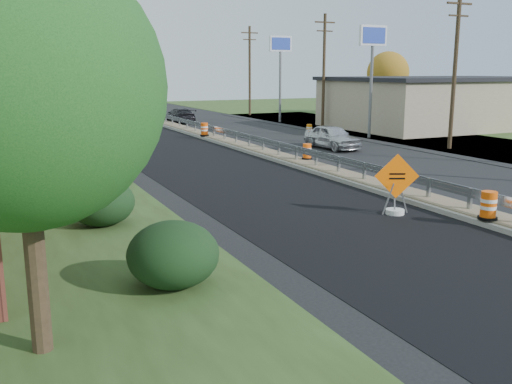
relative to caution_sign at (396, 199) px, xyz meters
name	(u,v)px	position (x,y,z in m)	size (l,w,h in m)	color
ground	(393,193)	(2.21, 2.85, -0.53)	(140.00, 140.00, 0.00)	black
milled_overlay	(204,164)	(-2.19, 12.85, -0.52)	(7.20, 120.00, 0.01)	black
median	(296,162)	(2.21, 10.85, -0.42)	(1.60, 55.00, 0.23)	gray
guardrail	(287,148)	(2.21, 11.85, 0.20)	(0.10, 46.15, 0.72)	silver
retail_building_near	(442,102)	(23.20, 22.85, 1.63)	(18.50, 12.50, 4.27)	tan
pylon_sign_mid	(373,46)	(12.71, 18.85, 5.95)	(2.20, 0.30, 7.90)	slate
pylon_sign_north	(280,52)	(12.71, 32.85, 5.95)	(2.20, 0.30, 7.90)	slate
utility_pole_smid	(455,68)	(13.71, 11.85, 4.40)	(1.90, 0.26, 9.40)	#473523
utility_pole_nmid	(324,69)	(13.71, 26.85, 4.40)	(1.90, 0.26, 9.40)	#473523
utility_pole_north	(250,69)	(13.71, 41.85, 4.40)	(1.90, 0.26, 9.40)	#473523
hedge_south	(173,254)	(-8.79, -3.15, 0.23)	(2.09, 2.09, 1.52)	black
hedge_mid	(101,202)	(-9.29, 2.85, 0.23)	(2.09, 2.09, 1.52)	black
hedge_north	(87,171)	(-8.79, 8.85, 0.23)	(2.09, 2.09, 1.52)	black
tree_near_green	(21,88)	(-11.79, -5.15, 4.01)	(4.62, 4.62, 6.86)	#473523
tree_near_red	(20,69)	(-10.79, 12.85, 4.33)	(4.95, 4.95, 7.35)	#473523
tree_far_yellow	(388,73)	(28.21, 36.85, 4.01)	(4.62, 4.62, 6.86)	#473523
caution_sign	(396,199)	(0.00, 0.00, 0.00)	(1.40, 0.64, 2.09)	white
barrel_median_near	(488,206)	(1.66, -2.44, 0.13)	(0.61, 0.61, 0.89)	black
barrel_median_mid	(307,152)	(2.76, 10.70, 0.09)	(0.55, 0.55, 0.81)	black
barrel_median_far	(204,130)	(1.66, 23.30, 0.14)	(0.63, 0.63, 0.92)	black
barrel_shoulder_mid	(309,130)	(9.94, 22.68, -0.16)	(0.53, 0.53, 0.78)	black
car_silver	(332,137)	(7.11, 15.06, 0.21)	(1.76, 4.36, 1.49)	silver
car_dark_far	(180,115)	(4.01, 36.34, 0.16)	(1.93, 4.75, 1.38)	black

